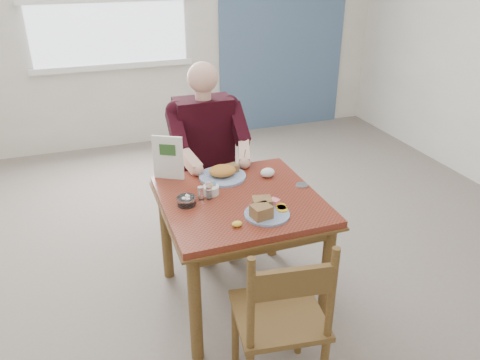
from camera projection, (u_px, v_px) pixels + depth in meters
name	position (u px, v px, depth m)	size (l,w,h in m)	color
floor	(240.00, 298.00, 3.07)	(6.00, 6.00, 0.00)	#74665E
wall_back	(146.00, 18.00, 4.99)	(5.50, 5.50, 0.00)	silver
accent_panel	(284.00, 12.00, 5.45)	(1.60, 0.02, 2.80)	#476284
lemon_wedge	(237.00, 224.00, 2.44)	(0.06, 0.04, 0.03)	yellow
napkin	(268.00, 173.00, 2.97)	(0.09, 0.08, 0.06)	white
metal_dish	(302.00, 185.00, 2.87)	(0.07, 0.07, 0.01)	silver
table	(240.00, 214.00, 2.79)	(0.92, 0.92, 0.75)	maroon
chair_far	(205.00, 182.00, 3.53)	(0.42, 0.42, 0.95)	brown
chair_near	(281.00, 319.00, 2.21)	(0.48, 0.48, 0.95)	brown
diner	(207.00, 145.00, 3.31)	(0.53, 0.56, 1.39)	gray
near_plate	(265.00, 210.00, 2.54)	(0.27, 0.26, 0.08)	white
far_plate	(223.00, 173.00, 2.96)	(0.36, 0.36, 0.08)	white
caddy	(211.00, 190.00, 2.76)	(0.11, 0.11, 0.07)	white
shakers	(205.00, 193.00, 2.70)	(0.09, 0.05, 0.08)	white
creamer	(186.00, 201.00, 2.64)	(0.13, 0.13, 0.05)	white
menu	(168.00, 157.00, 2.90)	(0.18, 0.11, 0.28)	white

